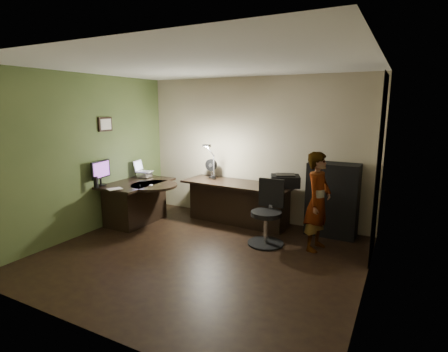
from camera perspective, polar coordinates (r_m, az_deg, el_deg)
The scene contains 27 objects.
floor at distance 5.29m, azimuth -3.95°, elevation -12.90°, with size 4.50×4.00×0.01m, color black.
ceiling at distance 4.86m, azimuth -4.41°, elevation 17.67°, with size 4.50×4.00×0.01m, color silver.
wall_back at distance 6.66m, azimuth 4.98°, elevation 4.27°, with size 4.50×0.01×2.70m, color tan.
wall_front at distance 3.40m, azimuth -22.29°, elevation -3.44°, with size 4.50×0.01×2.70m, color tan.
wall_left at distance 6.37m, azimuth -21.70°, elevation 3.18°, with size 0.01×4.00×2.70m, color tan.
wall_right at distance 4.19m, azimuth 23.07°, elevation -0.83°, with size 0.01×4.00×2.70m, color tan.
green_wall_overlay at distance 6.36m, azimuth -21.61°, elevation 3.17°, with size 0.00×4.00×2.70m, color #4F6231.
arched_doorway at distance 5.33m, azimuth 23.95°, elevation 0.99°, with size 0.01×0.90×2.60m, color black.
french_door at distance 3.73m, azimuth 21.67°, elevation -6.91°, with size 0.02×0.92×2.10m, color white.
framed_picture at distance 6.60m, azimuth -18.85°, elevation 8.00°, with size 0.04×0.30×0.25m, color black.
desk_left at distance 6.77m, azimuth -13.95°, elevation -4.21°, with size 0.83×1.35×0.78m, color black.
desk_right at distance 6.54m, azimuth 2.12°, elevation -4.45°, with size 2.07×0.73×0.78m, color black.
cabinet at distance 6.16m, azimuth 17.28°, elevation -3.71°, with size 0.83×0.41×1.24m, color black.
laptop_stand at distance 7.06m, azimuth -12.87°, elevation 0.26°, with size 0.24×0.20×0.10m, color silver.
laptop at distance 7.04m, azimuth -12.93°, elevation 1.53°, with size 0.31×0.29×0.22m, color silver.
monitor at distance 6.52m, azimuth -19.53°, elevation -0.05°, with size 0.10×0.48×0.32m, color black.
mouse at distance 6.23m, azimuth -11.84°, elevation -1.49°, with size 0.06×0.08×0.03m, color silver.
phone at distance 6.68m, azimuth -13.03°, elevation -0.78°, with size 0.07×0.14×0.01m, color black.
pen at distance 6.28m, azimuth -13.56°, elevation -1.56°, with size 0.01×0.14×0.01m, color black.
speaker at distance 6.34m, azimuth -20.19°, elevation -0.97°, with size 0.08×0.08×0.20m, color black.
notepad at distance 6.16m, azimuth -17.43°, elevation -2.02°, with size 0.17×0.23×0.01m, color silver.
desk_fan at distance 6.83m, azimuth -2.06°, elevation 1.28°, with size 0.24×0.13×0.36m, color black.
headphones at distance 6.33m, azimuth 6.90°, elevation -0.88°, with size 0.19×0.08×0.09m, color navy.
printer at distance 6.16m, azimuth 9.96°, elevation -0.69°, with size 0.49×0.38×0.22m, color black.
desk_lamp at distance 6.66m, azimuth -1.70°, elevation 2.66°, with size 0.18×0.34×0.74m, color black.
office_chair at distance 5.55m, azimuth 6.91°, elevation -6.08°, with size 0.57×0.57×1.03m, color black.
person at distance 5.46m, azimuth 15.07°, elevation -4.05°, with size 0.54×0.36×1.51m, color #D8A88C.
Camera 1 is at (2.55, -4.10, 2.17)m, focal length 28.00 mm.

